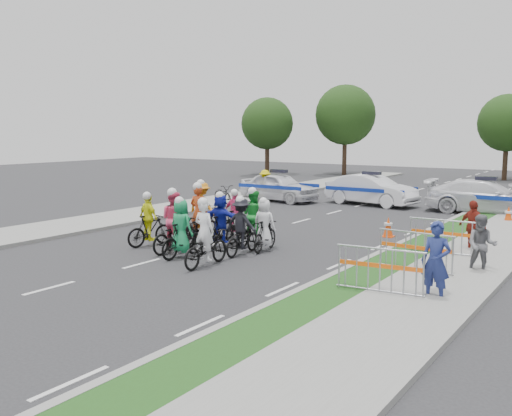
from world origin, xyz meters
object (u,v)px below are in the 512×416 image
Objects in this scene: rider_10 at (202,212)px; police_car_1 at (371,190)px; cone_0 at (388,227)px; rider_7 at (265,230)px; police_car_2 at (485,197)px; barrier_2 at (443,238)px; rider_3 at (149,225)px; rider_4 at (242,232)px; rider_6 at (200,223)px; spectator_2 at (472,227)px; rider_0 at (205,244)px; rider_5 at (221,224)px; police_car_0 at (279,187)px; spectator_0 at (436,262)px; tree_3 at (345,115)px; tree_0 at (267,124)px; barrier_1 at (415,253)px; marshal_hiviz at (265,185)px; barrier_0 at (380,273)px; spectator_1 at (482,245)px; cone_1 at (508,215)px; rider_2 at (175,228)px; rider_8 at (254,224)px; rider_1 at (182,234)px; tree_4 at (507,123)px.

police_car_1 is at bearing -96.59° from rider_10.
rider_7 is at bearing -117.58° from cone_0.
rider_10 is 13.10m from police_car_2.
rider_3 is at bearing -156.38° from barrier_2.
rider_4 is 13.60m from police_car_2.
rider_7 is (2.50, 0.10, -0.00)m from rider_6.
spectator_2 is (8.84, 2.04, 0.05)m from rider_10.
rider_5 is (-1.19, 2.26, 0.13)m from rider_0.
police_car_2 is at bearing -107.82° from rider_0.
police_car_0 is at bearing 91.84° from police_car_2.
rider_7 is 0.95× the size of spectator_0.
rider_3 is 0.34× the size of police_car_2.
police_car_1 is at bearing -60.69° from tree_3.
rider_3 is at bearing -64.51° from tree_0.
spectator_2 is 3.65m from barrier_1.
rider_5 reaches higher than police_car_2.
rider_4 is 1.06× the size of rider_7.
police_car_0 is 2.69× the size of marshal_hiviz.
cone_0 is (9.11, -6.10, -0.47)m from marshal_hiviz.
rider_7 is 5.47m from barrier_0.
tree_0 reaches higher than rider_3.
spectator_1 is 0.78× the size of barrier_2.
police_car_0 is (-5.90, 11.59, 0.05)m from rider_4.
rider_10 is 12.19m from cone_1.
rider_2 is 0.39× the size of police_car_2.
barrier_2 is (11.61, -8.29, -0.25)m from marshal_hiviz.
rider_8 is at bearing -165.15° from rider_6.
barrier_1 is (6.28, 1.87, -0.14)m from rider_1.
spectator_1 reaches higher than barrier_1.
rider_0 reaches higher than spectator_2.
rider_1 is 0.35× the size of police_car_2.
rider_10 reaches higher than rider_5.
marshal_hiviz is 2.33× the size of cone_0.
rider_5 is 0.88× the size of rider_6.
rider_4 is 0.94× the size of rider_8.
police_car_2 is at bearing 94.65° from barrier_1.
rider_5 is 1.14× the size of spectator_1.
spectator_1 is at bearing -121.48° from police_car_0.
police_car_0 is (-5.94, 13.36, 0.12)m from rider_0.
barrier_0 is 33.72m from tree_4.
tree_4 is at bearing -12.30° from police_car_0.
rider_8 is at bearing -123.94° from rider_5.
tree_0 reaches higher than spectator_0.
barrier_1 is at bearing 173.18° from rider_10.
barrier_0 is at bearing -70.33° from cone_0.
police_car_0 is (-4.75, 11.10, -0.01)m from rider_5.
rider_2 is 1.12× the size of rider_3.
rider_3 is 0.40× the size of police_car_0.
rider_4 is 0.28× the size of tree_4.
marshal_hiviz reaches higher than cone_0.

